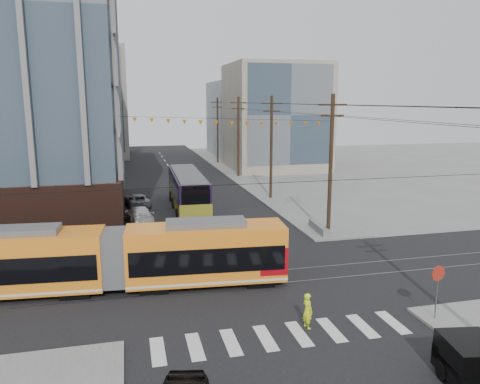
% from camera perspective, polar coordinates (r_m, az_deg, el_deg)
% --- Properties ---
extents(ground, '(160.00, 160.00, 0.00)m').
position_cam_1_polar(ground, '(24.85, 2.91, -13.95)').
color(ground, slate).
extents(bg_bldg_nw_near, '(18.00, 16.00, 18.00)m').
position_cam_1_polar(bg_bldg_nw_near, '(74.31, -22.09, 9.15)').
color(bg_bldg_nw_near, '#8C99A5').
rests_on(bg_bldg_nw_near, ground).
extents(bg_bldg_ne_near, '(14.00, 14.00, 16.00)m').
position_cam_1_polar(bg_bldg_ne_near, '(73.15, 4.31, 9.11)').
color(bg_bldg_ne_near, gray).
rests_on(bg_bldg_ne_near, ground).
extents(bg_bldg_nw_far, '(16.00, 18.00, 20.00)m').
position_cam_1_polar(bg_bldg_nw_far, '(93.85, -18.56, 10.24)').
color(bg_bldg_nw_far, gray).
rests_on(bg_bldg_nw_far, ground).
extents(bg_bldg_ne_far, '(16.00, 16.00, 14.00)m').
position_cam_1_polar(bg_bldg_ne_far, '(92.91, 1.65, 8.94)').
color(bg_bldg_ne_far, '#8C99A5').
rests_on(bg_bldg_ne_far, ground).
extents(utility_pole_far, '(0.30, 0.30, 11.00)m').
position_cam_1_polar(utility_pole_far, '(79.15, -2.74, 7.47)').
color(utility_pole_far, black).
rests_on(utility_pole_far, ground).
extents(streetcar, '(19.38, 4.23, 3.71)m').
position_cam_1_polar(streetcar, '(27.26, -14.97, -7.82)').
color(streetcar, orange).
rests_on(streetcar, ground).
extents(city_bus, '(3.12, 13.11, 3.70)m').
position_cam_1_polar(city_bus, '(46.08, -6.39, 0.20)').
color(city_bus, '#1E1031').
rests_on(city_bus, ground).
extents(parked_car_silver, '(3.07, 5.27, 1.64)m').
position_cam_1_polar(parked_car_silver, '(34.79, -10.94, -5.28)').
color(parked_car_silver, '#9BA0B5').
rests_on(parked_car_silver, ground).
extents(parked_car_white, '(2.72, 5.10, 1.41)m').
position_cam_1_polar(parked_car_white, '(41.93, -12.24, -2.68)').
color(parked_car_white, silver).
rests_on(parked_car_white, ground).
extents(parked_car_grey, '(2.74, 4.86, 1.28)m').
position_cam_1_polar(parked_car_grey, '(48.24, -12.42, -0.96)').
color(parked_car_grey, slate).
rests_on(parked_car_grey, ground).
extents(pedestrian, '(0.55, 0.71, 1.72)m').
position_cam_1_polar(pedestrian, '(22.77, 8.23, -14.12)').
color(pedestrian, '#E3FF1E').
rests_on(pedestrian, ground).
extents(stop_sign, '(0.90, 0.90, 2.64)m').
position_cam_1_polar(stop_sign, '(24.85, 22.83, -11.53)').
color(stop_sign, '#9F2215').
rests_on(stop_sign, ground).
extents(jersey_barrier, '(1.10, 3.71, 0.73)m').
position_cam_1_polar(jersey_barrier, '(38.35, 9.59, -4.40)').
color(jersey_barrier, gray).
rests_on(jersey_barrier, ground).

